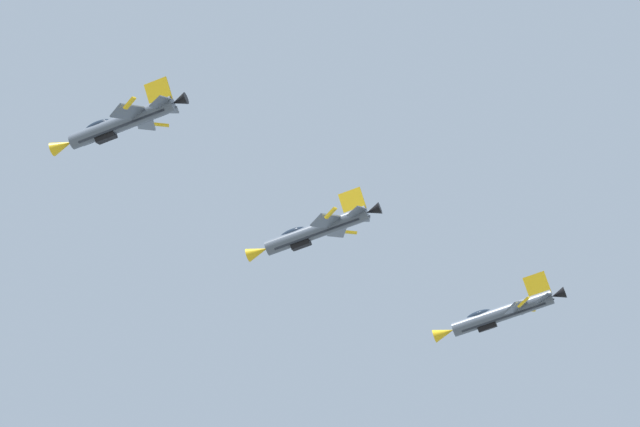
% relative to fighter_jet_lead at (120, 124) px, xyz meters
% --- Properties ---
extents(fighter_jet_lead, '(12.06, 12.73, 8.10)m').
position_rel_fighter_jet_lead_xyz_m(fighter_jet_lead, '(0.00, 0.00, 0.00)').
color(fighter_jet_lead, '#4C5666').
extents(fighter_jet_left_wing, '(12.06, 12.64, 7.66)m').
position_rel_fighter_jet_lead_xyz_m(fighter_jet_left_wing, '(24.22, 2.95, -0.29)').
color(fighter_jet_left_wing, '#4C5666').
extents(fighter_jet_right_wing, '(12.06, 12.73, 8.09)m').
position_rel_fighter_jet_lead_xyz_m(fighter_jet_right_wing, '(48.29, 4.01, 0.34)').
color(fighter_jet_right_wing, '#4C5666').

